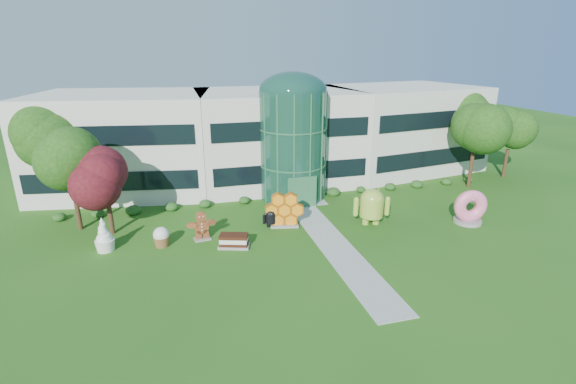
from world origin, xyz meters
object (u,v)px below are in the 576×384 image
object	(u,v)px
android_black	(271,216)
gingerbread	(201,226)
android_green	(372,204)
donut	(470,206)

from	to	relation	value
android_black	gingerbread	size ratio (longest dim) A/B	0.72
android_green	android_black	world-z (taller)	android_green
donut	gingerbread	bearing A→B (deg)	-175.85
android_green	gingerbread	bearing A→B (deg)	-170.71
android_green	donut	xyz separation A→B (m)	(7.67, -1.80, -0.31)
gingerbread	android_green	bearing A→B (deg)	-10.28
android_black	android_green	bearing A→B (deg)	-34.69
donut	gingerbread	distance (m)	21.03
donut	gingerbread	world-z (taller)	donut
donut	android_black	bearing A→B (deg)	178.19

